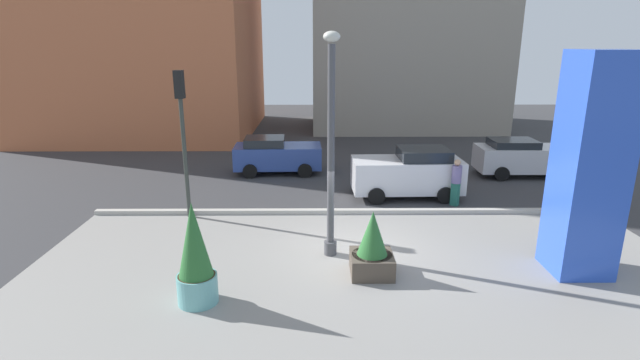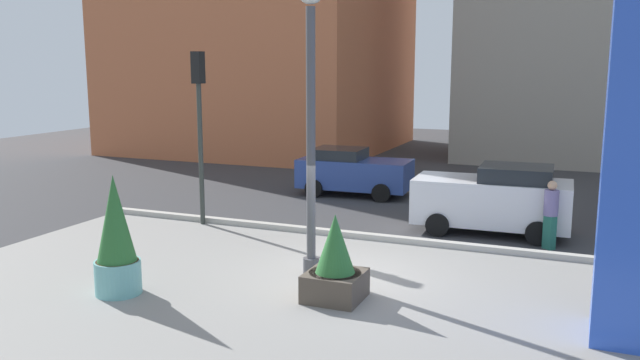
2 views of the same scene
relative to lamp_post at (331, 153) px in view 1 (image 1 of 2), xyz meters
name	(u,v)px [view 1 (image 1 of 2)]	position (x,y,z in m)	size (l,w,h in m)	color
ground_plane	(347,206)	(0.76, 4.28, -3.00)	(60.00, 60.00, 0.00)	#38383A
plaza_pavement	(362,283)	(0.76, -1.72, -3.00)	(18.00, 10.00, 0.02)	gray
curb_strip	(349,211)	(0.76, 3.40, -2.92)	(18.00, 0.24, 0.16)	#B7B2A8
lamp_post	(331,153)	(0.00, 0.00, 0.00)	(0.44, 0.44, 6.17)	#4C4C51
art_pillar_blue	(590,167)	(6.50, -1.05, -0.14)	(1.44, 1.44, 5.73)	blue
potted_plant_near_left	(372,248)	(1.05, -1.23, -2.27)	(1.11, 1.11, 1.76)	#4C4238
potted_plant_mid_plaza	(195,258)	(-3.18, -2.63, -1.86)	(0.94, 0.94, 2.49)	#6BB2B2
traffic_light_far_side	(182,121)	(-4.85, 3.16, 0.35)	(0.28, 0.42, 5.02)	#333833
car_passing_lane	(276,155)	(-2.25, 9.03, -2.15)	(4.05, 2.14, 1.68)	#2D4793
car_intersection	(525,157)	(9.06, 8.40, -2.14)	(4.41, 2.01, 1.68)	silver
car_curb_west	(408,173)	(3.22, 5.40, -2.04)	(4.28, 2.15, 1.93)	silver
pedestrian_crossing	(456,180)	(4.77, 4.28, -2.01)	(0.51, 0.51, 1.77)	#236656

